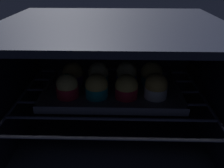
# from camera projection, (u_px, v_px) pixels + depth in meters

# --- Properties ---
(oven_cavity) EXTENTS (0.59, 0.47, 0.37)m
(oven_cavity) POSITION_uv_depth(u_px,v_px,m) (112.00, 80.00, 0.71)
(oven_cavity) COLOR black
(oven_cavity) RESTS_ON ground
(oven_rack) EXTENTS (0.55, 0.42, 0.01)m
(oven_rack) POSITION_uv_depth(u_px,v_px,m) (112.00, 97.00, 0.69)
(oven_rack) COLOR #444756
(oven_rack) RESTS_ON oven_cavity
(baking_tray) EXTENTS (0.40, 0.24, 0.02)m
(baking_tray) POSITION_uv_depth(u_px,v_px,m) (112.00, 91.00, 0.70)
(baking_tray) COLOR #4C4C51
(baking_tray) RESTS_ON oven_rack
(muffin_row0_col0) EXTENTS (0.06, 0.06, 0.07)m
(muffin_row0_col0) POSITION_uv_depth(u_px,v_px,m) (67.00, 87.00, 0.65)
(muffin_row0_col0) COLOR red
(muffin_row0_col0) RESTS_ON baking_tray
(muffin_row0_col1) EXTENTS (0.06, 0.06, 0.07)m
(muffin_row0_col1) POSITION_uv_depth(u_px,v_px,m) (97.00, 87.00, 0.65)
(muffin_row0_col1) COLOR #0C8C84
(muffin_row0_col1) RESTS_ON baking_tray
(muffin_row0_col2) EXTENTS (0.06, 0.06, 0.07)m
(muffin_row0_col2) POSITION_uv_depth(u_px,v_px,m) (126.00, 88.00, 0.64)
(muffin_row0_col2) COLOR red
(muffin_row0_col2) RESTS_ON baking_tray
(muffin_row0_col3) EXTENTS (0.06, 0.06, 0.07)m
(muffin_row0_col3) POSITION_uv_depth(u_px,v_px,m) (156.00, 87.00, 0.64)
(muffin_row0_col3) COLOR silver
(muffin_row0_col3) RESTS_ON baking_tray
(muffin_row1_col0) EXTENTS (0.07, 0.07, 0.07)m
(muffin_row1_col0) POSITION_uv_depth(u_px,v_px,m) (73.00, 75.00, 0.72)
(muffin_row1_col0) COLOR #7A238C
(muffin_row1_col0) RESTS_ON baking_tray
(muffin_row1_col1) EXTENTS (0.06, 0.06, 0.07)m
(muffin_row1_col1) POSITION_uv_depth(u_px,v_px,m) (98.00, 75.00, 0.72)
(muffin_row1_col1) COLOR #0C8C84
(muffin_row1_col1) RESTS_ON baking_tray
(muffin_row1_col2) EXTENTS (0.06, 0.06, 0.07)m
(muffin_row1_col2) POSITION_uv_depth(u_px,v_px,m) (126.00, 74.00, 0.72)
(muffin_row1_col2) COLOR #1928B7
(muffin_row1_col2) RESTS_ON baking_tray
(muffin_row1_col3) EXTENTS (0.07, 0.07, 0.08)m
(muffin_row1_col3) POSITION_uv_depth(u_px,v_px,m) (152.00, 74.00, 0.71)
(muffin_row1_col3) COLOR #0C8C84
(muffin_row1_col3) RESTS_ON baking_tray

